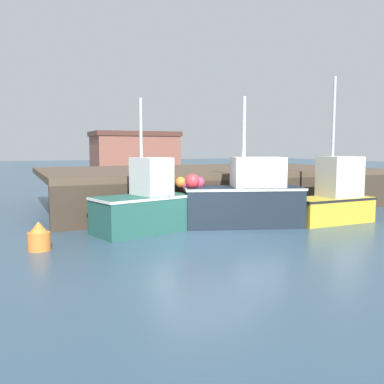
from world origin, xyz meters
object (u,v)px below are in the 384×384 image
object	(u,v)px
mooring_buoy_foreground	(39,237)
fishing_boat_near_right	(244,198)
fishing_boat_mid	(334,197)
rowboat	(351,209)
fishing_boat_near_left	(144,206)

from	to	relation	value
mooring_buoy_foreground	fishing_boat_near_right	bearing A→B (deg)	6.89
fishing_boat_near_right	fishing_boat_mid	size ratio (longest dim) A/B	0.85
fishing_boat_mid	rowboat	distance (m)	2.66
fishing_boat_near_left	mooring_buoy_foreground	xyz separation A→B (m)	(-3.29, -1.22, -0.51)
rowboat	fishing_boat_mid	bearing A→B (deg)	-148.63
fishing_boat_near_left	mooring_buoy_foreground	size ratio (longest dim) A/B	5.48
rowboat	mooring_buoy_foreground	bearing A→B (deg)	-173.20
fishing_boat_mid	mooring_buoy_foreground	xyz separation A→B (m)	(-10.16, -0.14, -0.56)
fishing_boat_mid	mooring_buoy_foreground	distance (m)	10.17
fishing_boat_near_right	fishing_boat_mid	xyz separation A→B (m)	(3.36, -0.68, -0.07)
rowboat	mooring_buoy_foreground	distance (m)	12.43
fishing_boat_near_left	rowboat	bearing A→B (deg)	1.61
mooring_buoy_foreground	fishing_boat_near_left	bearing A→B (deg)	20.33
fishing_boat_mid	fishing_boat_near_left	bearing A→B (deg)	171.10
fishing_boat_mid	rowboat	size ratio (longest dim) A/B	3.04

